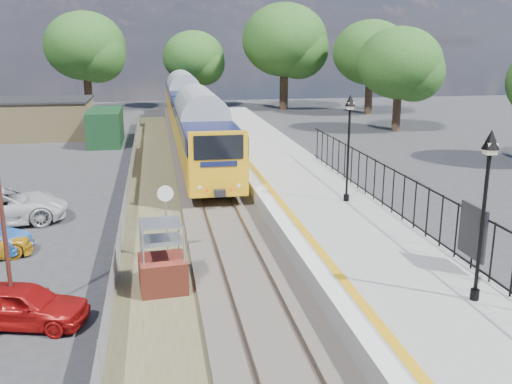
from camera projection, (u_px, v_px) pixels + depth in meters
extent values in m
plane|color=#2D2D30|center=(248.00, 285.00, 18.41)|extent=(120.00, 120.00, 0.00)
cube|color=#473F38|center=(215.00, 200.00, 27.90)|extent=(3.40, 80.00, 0.20)
cube|color=#4C472D|center=(156.00, 216.00, 25.53)|extent=(2.60, 70.00, 0.06)
cube|color=brown|center=(201.00, 198.00, 27.75)|extent=(0.07, 80.00, 0.14)
cube|color=brown|center=(230.00, 197.00, 27.99)|extent=(0.07, 80.00, 0.14)
cube|color=gray|center=(309.00, 200.00, 26.61)|extent=(5.00, 70.00, 0.90)
cube|color=silver|center=(262.00, 193.00, 26.12)|extent=(0.50, 70.00, 0.01)
cube|color=gold|center=(273.00, 192.00, 26.20)|extent=(0.30, 70.00, 0.01)
cylinder|color=black|center=(475.00, 294.00, 15.26)|extent=(0.24, 0.24, 0.30)
cylinder|color=black|center=(482.00, 229.00, 14.78)|extent=(0.10, 0.10, 3.70)
cube|color=black|center=(489.00, 155.00, 14.28)|extent=(0.08, 0.08, 0.30)
cube|color=beige|center=(490.00, 148.00, 14.24)|extent=(0.26, 0.26, 0.30)
cone|color=black|center=(491.00, 139.00, 14.18)|extent=(0.44, 0.44, 0.50)
cylinder|color=black|center=(346.00, 198.00, 24.74)|extent=(0.24, 0.24, 0.30)
cylinder|color=black|center=(348.00, 156.00, 24.27)|extent=(0.10, 0.10, 3.70)
cube|color=black|center=(350.00, 110.00, 23.77)|extent=(0.08, 0.08, 0.30)
cube|color=beige|center=(350.00, 106.00, 23.73)|extent=(0.26, 0.26, 0.30)
cone|color=black|center=(350.00, 100.00, 23.67)|extent=(0.44, 0.44, 0.50)
cube|color=black|center=(411.00, 179.00, 21.21)|extent=(0.05, 26.00, 0.05)
cube|color=black|center=(473.00, 231.00, 17.06)|extent=(0.08, 1.40, 1.60)
cube|color=tan|center=(40.00, 119.00, 46.47)|extent=(8.00, 6.00, 3.00)
cube|color=black|center=(38.00, 100.00, 46.07)|extent=(8.20, 6.20, 0.15)
cube|color=#13361C|center=(106.00, 127.00, 43.64)|extent=(2.40, 6.00, 2.60)
cylinder|color=#332319|center=(88.00, 94.00, 63.83)|extent=(0.88, 0.88, 3.85)
ellipsoid|color=#184617|center=(85.00, 46.00, 62.50)|extent=(8.80, 8.80, 7.48)
cylinder|color=#332319|center=(194.00, 94.00, 67.85)|extent=(0.72, 0.72, 3.15)
ellipsoid|color=#184617|center=(193.00, 57.00, 66.75)|extent=(7.20, 7.20, 6.12)
cylinder|color=#332319|center=(284.00, 91.00, 65.59)|extent=(0.96, 0.96, 4.20)
ellipsoid|color=#184617|center=(284.00, 40.00, 64.13)|extent=(9.60, 9.60, 8.16)
cylinder|color=#332319|center=(369.00, 98.00, 61.31)|extent=(0.80, 0.80, 3.50)
ellipsoid|color=#184617|center=(371.00, 52.00, 60.10)|extent=(8.00, 8.00, 6.80)
cylinder|color=#332319|center=(397.00, 113.00, 49.60)|extent=(0.72, 0.72, 3.15)
ellipsoid|color=#184617|center=(400.00, 63.00, 48.50)|extent=(7.20, 7.20, 6.12)
cube|color=gold|center=(201.00, 140.00, 35.45)|extent=(2.80, 20.00, 1.90)
cube|color=#10163E|center=(200.00, 119.00, 35.12)|extent=(2.82, 20.00, 0.90)
cube|color=black|center=(200.00, 119.00, 35.12)|extent=(2.82, 18.00, 0.70)
cube|color=black|center=(201.00, 158.00, 35.75)|extent=(2.00, 18.00, 0.45)
cube|color=gold|center=(183.00, 105.00, 55.06)|extent=(2.80, 20.00, 1.90)
cube|color=#10163E|center=(183.00, 91.00, 54.73)|extent=(2.82, 20.00, 0.90)
cube|color=black|center=(183.00, 91.00, 54.73)|extent=(2.82, 18.00, 0.70)
cube|color=black|center=(184.00, 117.00, 55.36)|extent=(2.00, 18.00, 0.45)
cube|color=black|center=(219.00, 147.00, 25.38)|extent=(2.24, 0.04, 1.10)
cube|color=maroon|center=(163.00, 275.00, 17.82)|extent=(1.54, 1.54, 1.10)
cylinder|color=#999EA3|center=(167.00, 228.00, 20.02)|extent=(0.06, 0.06, 2.53)
cylinder|color=silver|center=(165.00, 194.00, 19.65)|extent=(0.57, 0.09, 0.57)
cylinder|color=#471E17|center=(0.00, 196.00, 14.96)|extent=(0.12, 0.12, 7.38)
imported|color=#9C0F0E|center=(22.00, 305.00, 15.64)|extent=(3.83, 2.33, 1.22)
imported|color=silver|center=(0.00, 207.00, 24.34)|extent=(5.97, 3.65, 1.55)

